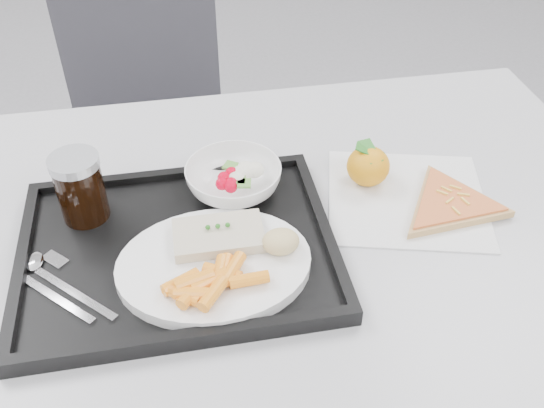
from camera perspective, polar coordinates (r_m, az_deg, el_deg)
The scene contains 14 objects.
table at distance 0.99m, azimuth -0.13°, elevation -4.56°, with size 1.20×0.80×0.75m.
chair at distance 1.68m, azimuth -11.75°, elevation 9.47°, with size 0.44×0.44×0.93m.
tray at distance 0.89m, azimuth -8.82°, elevation -4.25°, with size 0.45×0.35×0.03m.
dinner_plate at distance 0.84m, azimuth -5.47°, elevation -5.72°, with size 0.27×0.27×0.02m.
fish_fillet at distance 0.86m, azimuth -5.04°, elevation -2.94°, with size 0.13×0.08×0.02m.
bread_roll at distance 0.84m, azimuth 0.83°, elevation -3.56°, with size 0.05×0.05×0.03m.
salad_bowl at distance 0.96m, azimuth -3.63°, elevation 2.34°, with size 0.15×0.15×0.05m.
cola_glass at distance 0.94m, azimuth -17.63°, elevation 1.57°, with size 0.07×0.07×0.11m.
cutlery at distance 0.88m, azimuth -19.89°, elevation -6.77°, with size 0.14×0.15×0.01m.
napkin at distance 1.01m, azimuth 12.54°, elevation 0.56°, with size 0.30×0.30×0.00m.
tangerine at distance 1.01m, azimuth 9.04°, elevation 3.56°, with size 0.09×0.09×0.07m.
pizza_slice at distance 1.00m, azimuth 16.41°, elevation 0.01°, with size 0.30×0.30×0.02m.
carrot_pile at distance 0.80m, azimuth -5.88°, elevation -7.27°, with size 0.14×0.10×0.03m.
salad_contents at distance 0.95m, azimuth -3.00°, elevation 2.74°, with size 0.08×0.07×0.02m.
Camera 1 is at (-0.12, -0.39, 1.38)m, focal length 40.00 mm.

